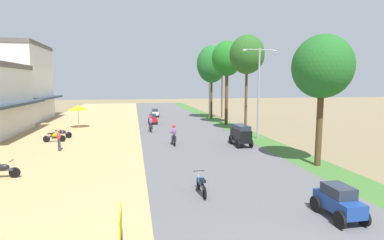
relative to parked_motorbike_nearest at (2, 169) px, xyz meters
name	(u,v)px	position (x,y,z in m)	size (l,w,h in m)	color
shophouse_far	(17,83)	(-8.14, 26.41, 4.50)	(7.94, 10.14, 10.10)	silver
parked_motorbike_nearest	(2,169)	(0.00, 0.00, 0.00)	(1.80, 0.54, 0.94)	black
parked_motorbike_second	(55,136)	(0.19, 9.93, 0.00)	(1.80, 0.54, 0.94)	black
parked_motorbike_third	(62,133)	(0.37, 11.63, 0.00)	(1.80, 0.54, 0.94)	black
street_signboard	(120,227)	(6.37, -8.83, 0.55)	(0.06, 1.30, 1.50)	#262628
vendor_umbrella	(78,108)	(0.77, 18.00, 1.75)	(2.20, 2.20, 2.52)	#99999E
pedestrian_on_shoulder	(59,139)	(1.37, 6.31, 0.41)	(0.40, 0.43, 1.62)	#33333D
median_tree_nearest	(322,67)	(17.61, -0.84, 5.35)	(3.46, 3.46, 7.73)	#4C351E
median_tree_second	(247,55)	(17.79, 11.63, 7.17)	(3.40, 3.40, 9.61)	#4C351E
median_tree_third	(227,59)	(17.62, 17.54, 7.21)	(3.52, 3.52, 9.82)	#4C351E
median_tree_fourth	(212,64)	(17.27, 23.24, 6.95)	(4.01, 4.01, 9.98)	#4C351E
streetlamp_near	(259,87)	(17.64, 8.23, 4.08)	(3.16, 0.20, 7.96)	gray
streetlamp_mid	(210,86)	(17.64, 25.77, 3.96)	(3.16, 0.20, 7.71)	gray
utility_pole_near	(222,88)	(19.39, 25.31, 3.74)	(1.80, 0.20, 8.20)	brown
car_hatchback_blue	(339,201)	(14.05, -7.50, 0.19)	(1.04, 2.00, 1.23)	navy
car_van_black	(241,134)	(15.01, 5.39, 0.47)	(1.19, 2.41, 1.67)	black
car_hatchback_red	(153,118)	(9.01, 19.62, 0.19)	(1.04, 2.00, 1.23)	red
car_sedan_white	(155,112)	(9.79, 27.06, 0.19)	(1.10, 2.26, 1.19)	silver
motorbike_ahead_second	(201,183)	(9.67, -4.17, 0.02)	(0.54, 1.80, 0.94)	black
motorbike_ahead_third	(174,135)	(9.88, 6.73, 0.30)	(0.54, 1.80, 1.66)	black
motorbike_ahead_fourth	(151,124)	(8.44, 13.70, 0.30)	(0.54, 1.80, 1.66)	black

